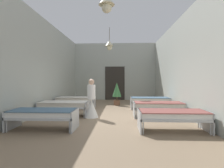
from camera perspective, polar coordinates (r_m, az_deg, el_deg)
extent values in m
cube|color=#8C755B|center=(7.10, -0.48, -10.76)|extent=(6.40, 12.45, 0.10)
cube|color=#B2B7AD|center=(12.98, 0.94, 4.01)|extent=(6.20, 0.20, 4.09)
cube|color=#B2B7AD|center=(7.74, -23.40, 5.73)|extent=(0.20, 11.85, 4.09)
cube|color=#B2B7AD|center=(7.44, 23.40, 5.91)|extent=(0.20, 11.85, 4.09)
cube|color=#2D2823|center=(12.85, 0.92, 0.27)|extent=(1.40, 0.06, 2.40)
cone|color=beige|center=(5.34, -1.73, 25.43)|extent=(0.44, 0.44, 0.28)
sphere|color=beige|center=(5.26, -1.72, 23.24)|extent=(0.28, 0.28, 0.28)
cylinder|color=brown|center=(9.32, -0.84, 15.80)|extent=(0.02, 0.02, 0.65)
cone|color=beige|center=(9.22, -0.84, 12.96)|extent=(0.44, 0.44, 0.28)
sphere|color=beige|center=(9.17, -0.84, 11.61)|extent=(0.28, 0.28, 0.28)
cylinder|color=#B7BCC1|center=(5.75, -30.75, -11.59)|extent=(0.03, 0.03, 0.34)
cylinder|color=#B7BCC1|center=(6.35, -27.12, -10.33)|extent=(0.03, 0.03, 0.34)
cylinder|color=#B7BCC1|center=(5.03, -13.47, -13.30)|extent=(0.03, 0.03, 0.34)
cylinder|color=#B7BCC1|center=(5.71, -11.43, -11.53)|extent=(0.03, 0.03, 0.34)
cube|color=#B7BCC1|center=(5.61, -21.14, -9.68)|extent=(1.90, 0.84, 0.07)
cube|color=#B7BCC1|center=(6.05, -29.35, -9.80)|extent=(0.04, 0.84, 0.57)
cube|color=#B7BCC1|center=(5.33, -11.76, -11.17)|extent=(0.04, 0.84, 0.57)
cube|color=white|center=(5.59, -21.15, -8.62)|extent=(1.82, 0.78, 0.14)
cube|color=slate|center=(5.57, -21.16, -7.79)|extent=(1.86, 0.82, 0.02)
cylinder|color=#B7BCC1|center=(4.88, 9.97, -13.73)|extent=(0.03, 0.03, 0.34)
cylinder|color=#B7BCC1|center=(5.58, 9.00, -11.82)|extent=(0.03, 0.03, 0.34)
cylinder|color=#B7BCC1|center=(5.39, 29.12, -12.45)|extent=(0.03, 0.03, 0.34)
cylinder|color=#B7BCC1|center=(6.02, 26.00, -10.95)|extent=(0.03, 0.03, 0.34)
cube|color=#B7BCC1|center=(5.36, 18.89, -10.18)|extent=(1.90, 0.84, 0.07)
cube|color=#B7BCC1|center=(5.20, 8.78, -11.48)|extent=(0.04, 0.84, 0.57)
cube|color=#B7BCC1|center=(5.70, 28.04, -10.47)|extent=(0.04, 0.84, 0.57)
cube|color=white|center=(5.34, 18.90, -9.08)|extent=(1.82, 0.78, 0.14)
cube|color=#8C4C47|center=(5.32, 18.90, -8.21)|extent=(1.86, 0.82, 0.02)
cylinder|color=#B7BCC1|center=(7.38, -22.52, -8.66)|extent=(0.03, 0.03, 0.34)
cylinder|color=#B7BCC1|center=(8.03, -20.32, -7.84)|extent=(0.03, 0.03, 0.34)
cylinder|color=#B7BCC1|center=(6.83, -9.01, -9.38)|extent=(0.03, 0.03, 0.34)
cylinder|color=#B7BCC1|center=(7.53, -7.89, -8.37)|extent=(0.03, 0.03, 0.34)
cube|color=#B7BCC1|center=(7.36, -15.14, -7.01)|extent=(1.90, 0.84, 0.07)
cube|color=#B7BCC1|center=(7.71, -21.79, -7.35)|extent=(0.04, 0.84, 0.57)
cube|color=#B7BCC1|center=(7.15, -7.95, -7.94)|extent=(0.04, 0.84, 0.57)
cube|color=silver|center=(7.35, -15.15, -6.20)|extent=(1.82, 0.78, 0.14)
cube|color=beige|center=(7.34, -15.15, -5.57)|extent=(1.86, 0.82, 0.02)
cylinder|color=#B7BCC1|center=(6.73, 7.86, -9.54)|extent=(0.03, 0.03, 0.34)
cylinder|color=#B7BCC1|center=(7.43, 7.34, -8.50)|extent=(0.03, 0.03, 0.34)
cylinder|color=#B7BCC1|center=(7.10, 22.17, -9.05)|extent=(0.03, 0.03, 0.34)
cylinder|color=#B7BCC1|center=(7.77, 20.37, -8.14)|extent=(0.03, 0.03, 0.34)
cube|color=#B7BCC1|center=(7.17, 14.59, -7.23)|extent=(1.90, 0.84, 0.07)
cube|color=#B7BCC1|center=(7.05, 7.10, -8.07)|extent=(0.04, 0.84, 0.57)
cube|color=#B7BCC1|center=(7.43, 21.68, -7.67)|extent=(0.04, 0.84, 0.57)
cube|color=silver|center=(7.16, 14.59, -6.40)|extent=(1.82, 0.78, 0.14)
cube|color=#8C4C47|center=(7.15, 14.60, -5.75)|extent=(1.86, 0.82, 0.02)
cylinder|color=#B7BCC1|center=(9.11, -17.41, -6.73)|extent=(0.03, 0.03, 0.34)
cylinder|color=#B7BCC1|center=(9.79, -15.96, -6.16)|extent=(0.03, 0.03, 0.34)
cylinder|color=#B7BCC1|center=(8.68, -6.47, -7.08)|extent=(0.03, 0.03, 0.34)
cylinder|color=#B7BCC1|center=(9.38, -5.77, -6.44)|extent=(0.03, 0.03, 0.34)
cube|color=#B7BCC1|center=(9.17, -11.51, -5.35)|extent=(1.90, 0.84, 0.07)
cube|color=#B7BCC1|center=(9.45, -17.01, -5.72)|extent=(0.04, 0.84, 0.57)
cube|color=#B7BCC1|center=(9.00, -5.73, -6.02)|extent=(0.04, 0.84, 0.57)
cube|color=silver|center=(9.16, -11.52, -4.69)|extent=(1.82, 0.78, 0.14)
cube|color=beige|center=(9.15, -11.52, -4.18)|extent=(1.86, 0.82, 0.02)
cylinder|color=#B7BCC1|center=(8.59, 6.68, -7.16)|extent=(0.03, 0.03, 0.34)
cylinder|color=#B7BCC1|center=(9.30, 6.36, -6.51)|extent=(0.03, 0.03, 0.34)
cylinder|color=#B7BCC1|center=(8.89, 18.03, -6.93)|extent=(0.03, 0.03, 0.34)
cylinder|color=#B7BCC1|center=(9.58, 16.87, -6.33)|extent=(0.03, 0.03, 0.34)
cube|color=#B7BCC1|center=(9.02, 12.07, -5.46)|extent=(1.90, 0.84, 0.07)
cube|color=#B7BCC1|center=(8.93, 6.13, -6.08)|extent=(0.04, 0.84, 0.57)
cube|color=#B7BCC1|center=(9.23, 17.80, -5.89)|extent=(0.04, 0.84, 0.57)
cube|color=silver|center=(9.01, 12.07, -4.80)|extent=(1.82, 0.78, 0.14)
cube|color=slate|center=(9.00, 12.07, -4.28)|extent=(1.86, 0.82, 0.02)
cone|color=white|center=(6.91, -6.59, -7.73)|extent=(0.52, 0.52, 0.70)
cylinder|color=white|center=(6.84, -6.61, -2.55)|extent=(0.30, 0.30, 0.55)
sphere|color=tan|center=(6.83, -6.62, 0.67)|extent=(0.22, 0.22, 0.22)
cone|color=white|center=(6.83, -6.62, 1.32)|extent=(0.18, 0.18, 0.10)
cylinder|color=brown|center=(10.13, 1.55, -5.99)|extent=(0.36, 0.36, 0.29)
cylinder|color=brown|center=(10.10, 1.55, -4.60)|extent=(0.06, 0.06, 0.20)
cone|color=#3D7A42|center=(10.06, 1.56, -1.79)|extent=(0.51, 0.51, 0.79)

